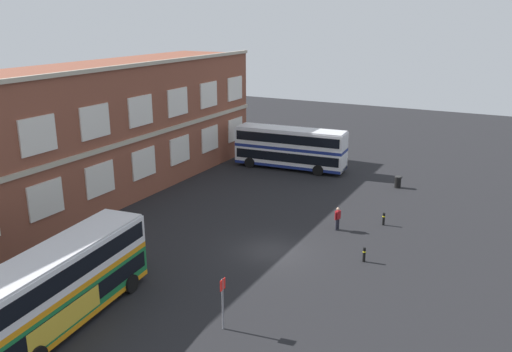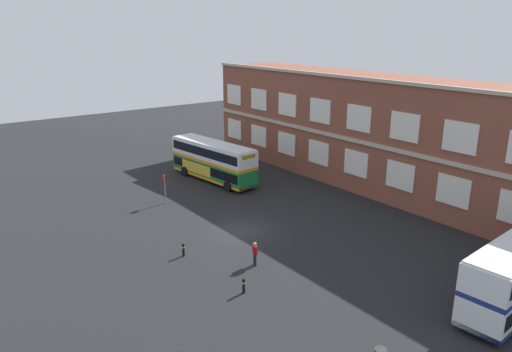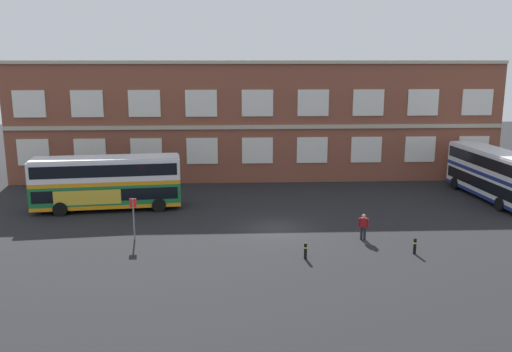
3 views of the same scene
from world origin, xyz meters
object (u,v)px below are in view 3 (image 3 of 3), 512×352
Objects in this scene: double_decker_middle at (494,174)px; bus_stand_flag at (134,215)px; double_decker_near at (107,182)px; safety_bollard_east at (415,246)px; waiting_passenger at (363,226)px; safety_bollard_west at (305,251)px.

double_decker_middle reaches higher than bus_stand_flag.
double_decker_near is 4.15× the size of bus_stand_flag.
double_decker_near is 11.81× the size of safety_bollard_east.
waiting_passenger is 3.66m from safety_bollard_east.
double_decker_near reaches higher than bus_stand_flag.
double_decker_middle is 11.75× the size of safety_bollard_west.
waiting_passenger is at bearing 37.71° from safety_bollard_west.
bus_stand_flag is (-27.60, -8.77, -0.51)m from double_decker_middle.
double_decker_middle is at bearing 2.85° from double_decker_near.
bus_stand_flag is 2.84× the size of safety_bollard_west.
waiting_passenger is at bearing -143.80° from double_decker_middle.
double_decker_near is at bearing -177.15° from double_decker_middle.
double_decker_near is 19.55m from waiting_passenger.
bus_stand_flag is at bearing 168.57° from safety_bollard_east.
waiting_passenger is (17.81, -7.99, -1.22)m from double_decker_near.
waiting_passenger is 0.63× the size of bus_stand_flag.
double_decker_near is 30.85m from double_decker_middle.
waiting_passenger is at bearing -2.93° from bus_stand_flag.
double_decker_middle is 28.97m from bus_stand_flag.
double_decker_near is 17.74m from safety_bollard_west.
safety_bollard_west is (10.46, -3.94, -1.14)m from bus_stand_flag.
double_decker_near is 1.00× the size of double_decker_middle.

